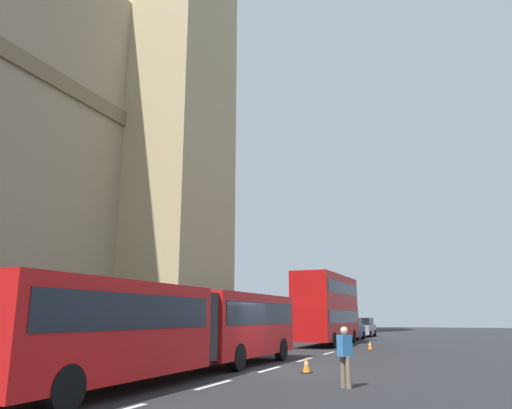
# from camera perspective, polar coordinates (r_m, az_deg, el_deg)

# --- Properties ---
(ground_plane) EXTENTS (160.00, 160.00, 0.00)m
(ground_plane) POSITION_cam_1_polar(r_m,az_deg,el_deg) (19.66, 1.85, -18.84)
(ground_plane) COLOR #262628
(lane_centre_marking) EXTENTS (39.00, 0.16, 0.01)m
(lane_centre_marking) POSITION_cam_1_polar(r_m,az_deg,el_deg) (23.82, 5.80, -17.76)
(lane_centre_marking) COLOR silver
(lane_centre_marking) RESTS_ON ground_plane
(articulated_bus) EXTENTS (16.46, 2.54, 2.90)m
(articulated_bus) POSITION_cam_1_polar(r_m,az_deg,el_deg) (17.48, -8.42, -13.70)
(articulated_bus) COLOR red
(articulated_bus) RESTS_ON ground_plane
(double_decker_bus) EXTENTS (10.04, 2.54, 4.90)m
(double_decker_bus) POSITION_cam_1_polar(r_m,az_deg,el_deg) (36.16, 8.41, -11.79)
(double_decker_bus) COLOR #B20F0F
(double_decker_bus) RESTS_ON ground_plane
(sedan_lead) EXTENTS (4.40, 1.86, 1.85)m
(sedan_lead) POSITION_cam_1_polar(r_m,az_deg,el_deg) (45.09, 11.12, -14.20)
(sedan_lead) COLOR navy
(sedan_lead) RESTS_ON ground_plane
(sedan_trailing) EXTENTS (4.40, 1.86, 1.85)m
(sedan_trailing) POSITION_cam_1_polar(r_m,az_deg,el_deg) (51.29, 12.60, -13.97)
(sedan_trailing) COLOR gray
(sedan_trailing) RESTS_ON ground_plane
(traffic_cone_west) EXTENTS (0.36, 0.36, 0.58)m
(traffic_cone_west) POSITION_cam_1_polar(r_m,az_deg,el_deg) (18.40, 5.97, -18.29)
(traffic_cone_west) COLOR black
(traffic_cone_west) RESTS_ON ground_plane
(traffic_cone_middle) EXTENTS (0.36, 0.36, 0.58)m
(traffic_cone_middle) POSITION_cam_1_polar(r_m,az_deg,el_deg) (31.14, 13.30, -15.86)
(traffic_cone_middle) COLOR black
(traffic_cone_middle) RESTS_ON ground_plane
(pedestrian_near_cones) EXTENTS (0.47, 0.41, 1.69)m
(pedestrian_near_cones) POSITION_cam_1_polar(r_m,az_deg,el_deg) (14.70, 10.46, -17.02)
(pedestrian_near_cones) COLOR #726651
(pedestrian_near_cones) RESTS_ON ground_plane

